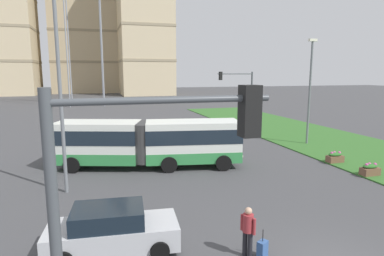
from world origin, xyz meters
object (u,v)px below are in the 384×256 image
(pedestrian_crossing, at_px, (248,229))
(apartment_tower_west, at_px, (3,13))
(streetlight_left, at_px, (60,87))
(streetlight_median, at_px, (310,88))
(car_navy_sedan, at_px, (106,131))
(flower_planter_3, at_px, (335,157))
(traffic_light_near_left, at_px, (131,215))
(articulated_bus, at_px, (149,142))
(rolling_suitcase, at_px, (262,249))
(traffic_light_far_right, at_px, (241,92))
(car_silver_hatch, at_px, (112,230))
(apartment_tower_westcentre, at_px, (84,20))
(flower_planter_2, at_px, (370,169))
(apartment_tower_centre, at_px, (145,12))

(pedestrian_crossing, height_order, apartment_tower_west, apartment_tower_west)
(streetlight_left, bearing_deg, streetlight_median, 18.48)
(car_navy_sedan, height_order, pedestrian_crossing, pedestrian_crossing)
(flower_planter_3, bearing_deg, streetlight_median, 71.60)
(traffic_light_near_left, bearing_deg, pedestrian_crossing, 47.17)
(flower_planter_3, bearing_deg, pedestrian_crossing, -141.21)
(articulated_bus, xyz_separation_m, rolling_suitcase, (1.85, -11.66, -1.34))
(pedestrian_crossing, bearing_deg, traffic_light_far_right, 65.71)
(car_navy_sedan, distance_m, pedestrian_crossing, 22.24)
(car_silver_hatch, bearing_deg, streetlight_median, 36.81)
(traffic_light_far_right, distance_m, apartment_tower_westcentre, 86.57)
(pedestrian_crossing, height_order, flower_planter_2, pedestrian_crossing)
(pedestrian_crossing, bearing_deg, articulated_bus, 96.99)
(car_navy_sedan, height_order, flower_planter_3, car_navy_sedan)
(articulated_bus, height_order, apartment_tower_centre, apartment_tower_centre)
(car_silver_hatch, relative_size, apartment_tower_centre, 0.10)
(car_silver_hatch, distance_m, apartment_tower_westcentre, 104.19)
(articulated_bus, distance_m, streetlight_median, 14.78)
(traffic_light_near_left, relative_size, streetlight_left, 0.59)
(apartment_tower_centre, bearing_deg, flower_planter_2, -89.19)
(streetlight_left, bearing_deg, flower_planter_2, -7.82)
(car_navy_sedan, bearing_deg, streetlight_median, -24.50)
(apartment_tower_west, bearing_deg, apartment_tower_centre, -15.04)
(rolling_suitcase, height_order, flower_planter_3, rolling_suitcase)
(streetlight_median, bearing_deg, apartment_tower_westcentre, 102.37)
(streetlight_left, bearing_deg, car_silver_hatch, -72.92)
(traffic_light_near_left, bearing_deg, streetlight_median, 48.22)
(rolling_suitcase, height_order, streetlight_median, streetlight_median)
(flower_planter_2, distance_m, traffic_light_far_right, 15.31)
(articulated_bus, bearing_deg, pedestrian_crossing, -83.01)
(streetlight_median, distance_m, apartment_tower_west, 91.74)
(rolling_suitcase, distance_m, apartment_tower_west, 101.58)
(pedestrian_crossing, height_order, traffic_light_near_left, traffic_light_near_left)
(car_silver_hatch, distance_m, apartment_tower_centre, 87.11)
(streetlight_median, bearing_deg, flower_planter_3, -108.40)
(rolling_suitcase, relative_size, apartment_tower_west, 0.02)
(apartment_tower_centre, bearing_deg, streetlight_median, -87.54)
(apartment_tower_centre, bearing_deg, pedestrian_crossing, -96.52)
(streetlight_left, xyz_separation_m, streetlight_median, (18.95, 6.33, -0.55))
(car_navy_sedan, relative_size, apartment_tower_west, 0.10)
(traffic_light_near_left, bearing_deg, apartment_tower_west, 103.32)
(rolling_suitcase, bearing_deg, articulated_bus, 99.04)
(articulated_bus, xyz_separation_m, streetlight_left, (-4.83, -3.39, 3.75))
(car_navy_sedan, bearing_deg, articulated_bus, -77.25)
(rolling_suitcase, xyz_separation_m, traffic_light_far_right, (8.79, 20.68, 3.92))
(flower_planter_3, distance_m, streetlight_left, 17.77)
(rolling_suitcase, bearing_deg, flower_planter_3, 40.62)
(flower_planter_2, distance_m, flower_planter_3, 2.96)
(car_navy_sedan, relative_size, apartment_tower_centre, 0.10)
(traffic_light_far_right, relative_size, apartment_tower_west, 0.14)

